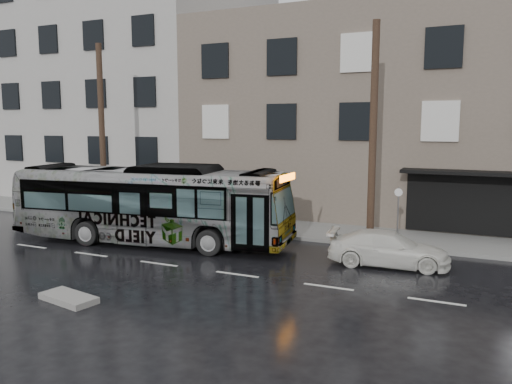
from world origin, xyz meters
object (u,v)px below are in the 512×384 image
at_px(bus, 151,204).
at_px(utility_pole_front, 373,135).
at_px(dark_sedan, 60,211).
at_px(sign_post, 398,217).
at_px(white_sedan, 388,249).
at_px(utility_pole_rear, 102,132).

bearing_deg(bus, utility_pole_front, -76.81).
bearing_deg(utility_pole_front, dark_sedan, -171.02).
xyz_separation_m(utility_pole_front, sign_post, (1.10, 0.00, -3.30)).
xyz_separation_m(sign_post, dark_sedan, (-15.87, -2.33, -0.55)).
height_order(sign_post, white_sedan, sign_post).
bearing_deg(dark_sedan, white_sedan, -88.56).
height_order(utility_pole_front, sign_post, utility_pole_front).
xyz_separation_m(utility_pole_rear, sign_post, (15.10, 0.00, -3.30)).
bearing_deg(dark_sedan, utility_pole_front, -78.74).
relative_size(utility_pole_front, dark_sedan, 1.86).
xyz_separation_m(bus, white_sedan, (9.88, 0.63, -1.07)).
bearing_deg(white_sedan, sign_post, -4.04).
height_order(utility_pole_front, utility_pole_rear, same).
height_order(sign_post, bus, bus).
height_order(utility_pole_front, white_sedan, utility_pole_front).
xyz_separation_m(utility_pole_rear, bus, (5.30, -3.20, -2.96)).
xyz_separation_m(sign_post, white_sedan, (0.08, -2.57, -0.73)).
distance_m(sign_post, white_sedan, 2.67).
distance_m(white_sedan, dark_sedan, 15.95).
relative_size(sign_post, white_sedan, 0.56).
bearing_deg(white_sedan, utility_pole_rear, 74.65).
distance_m(utility_pole_front, white_sedan, 4.92).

